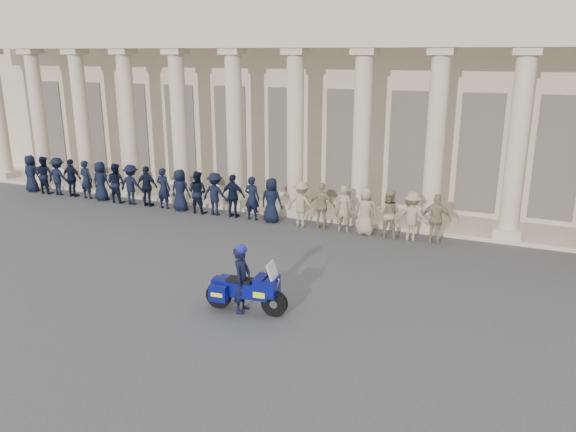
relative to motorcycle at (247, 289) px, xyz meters
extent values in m
plane|color=#3B3B3E|center=(-0.96, 0.39, -0.59)|extent=(90.00, 90.00, 0.00)
cube|color=#C0AE90|center=(-0.96, 15.39, 3.91)|extent=(40.00, 10.00, 9.00)
cube|color=#C0AE90|center=(-0.96, 9.19, -0.51)|extent=(40.00, 2.60, 0.15)
cube|color=#C0AE90|center=(-0.96, 8.39, 6.20)|extent=(35.80, 1.00, 1.00)
cube|color=#C0AE90|center=(-17.86, 8.39, -0.29)|extent=(0.90, 0.90, 0.30)
cube|color=#C0AE90|center=(-15.26, 8.39, -0.29)|extent=(0.90, 0.90, 0.30)
cylinder|color=#C0AE90|center=(-15.26, 8.39, 2.66)|extent=(0.64, 0.64, 5.60)
cube|color=#C0AE90|center=(-15.26, 8.39, 5.58)|extent=(0.85, 0.85, 0.24)
cube|color=#C0AE90|center=(-12.66, 8.39, -0.29)|extent=(0.90, 0.90, 0.30)
cylinder|color=#C0AE90|center=(-12.66, 8.39, 2.66)|extent=(0.64, 0.64, 5.60)
cube|color=#C0AE90|center=(-12.66, 8.39, 5.58)|extent=(0.85, 0.85, 0.24)
cube|color=#C0AE90|center=(-10.06, 8.39, -0.29)|extent=(0.90, 0.90, 0.30)
cylinder|color=#C0AE90|center=(-10.06, 8.39, 2.66)|extent=(0.64, 0.64, 5.60)
cube|color=#C0AE90|center=(-10.06, 8.39, 5.58)|extent=(0.85, 0.85, 0.24)
cube|color=#C0AE90|center=(-7.46, 8.39, -0.29)|extent=(0.90, 0.90, 0.30)
cylinder|color=#C0AE90|center=(-7.46, 8.39, 2.66)|extent=(0.64, 0.64, 5.60)
cube|color=#C0AE90|center=(-7.46, 8.39, 5.58)|extent=(0.85, 0.85, 0.24)
cube|color=#C0AE90|center=(-4.86, 8.39, -0.29)|extent=(0.90, 0.90, 0.30)
cylinder|color=#C0AE90|center=(-4.86, 8.39, 2.66)|extent=(0.64, 0.64, 5.60)
cube|color=#C0AE90|center=(-4.86, 8.39, 5.58)|extent=(0.85, 0.85, 0.24)
cube|color=#C0AE90|center=(-2.26, 8.39, -0.29)|extent=(0.90, 0.90, 0.30)
cylinder|color=#C0AE90|center=(-2.26, 8.39, 2.66)|extent=(0.64, 0.64, 5.60)
cube|color=#C0AE90|center=(-2.26, 8.39, 5.58)|extent=(0.85, 0.85, 0.24)
cube|color=#C0AE90|center=(0.34, 8.39, -0.29)|extent=(0.90, 0.90, 0.30)
cylinder|color=#C0AE90|center=(0.34, 8.39, 2.66)|extent=(0.64, 0.64, 5.60)
cube|color=#C0AE90|center=(0.34, 8.39, 5.58)|extent=(0.85, 0.85, 0.24)
cube|color=#C0AE90|center=(2.94, 8.39, -0.29)|extent=(0.90, 0.90, 0.30)
cylinder|color=#C0AE90|center=(2.94, 8.39, 2.66)|extent=(0.64, 0.64, 5.60)
cube|color=#C0AE90|center=(2.94, 8.39, 5.58)|extent=(0.85, 0.85, 0.24)
cube|color=#C0AE90|center=(5.54, 8.39, -0.29)|extent=(0.90, 0.90, 0.30)
cylinder|color=#C0AE90|center=(5.54, 8.39, 2.66)|extent=(0.64, 0.64, 5.60)
cube|color=#C0AE90|center=(5.54, 8.39, 5.58)|extent=(0.85, 0.85, 0.24)
cube|color=black|center=(-16.56, 10.41, 1.96)|extent=(1.30, 0.12, 4.20)
cube|color=black|center=(-13.96, 10.41, 1.96)|extent=(1.30, 0.12, 4.20)
cube|color=black|center=(-11.36, 10.41, 1.96)|extent=(1.30, 0.12, 4.20)
cube|color=black|center=(-8.76, 10.41, 1.96)|extent=(1.30, 0.12, 4.20)
cube|color=black|center=(-6.16, 10.41, 1.96)|extent=(1.30, 0.12, 4.20)
cube|color=black|center=(-3.56, 10.41, 1.96)|extent=(1.30, 0.12, 4.20)
cube|color=black|center=(-0.96, 10.41, 1.96)|extent=(1.30, 0.12, 4.20)
cube|color=black|center=(1.64, 10.41, 1.96)|extent=(1.30, 0.12, 4.20)
cube|color=black|center=(4.24, 10.41, 1.96)|extent=(1.30, 0.12, 4.20)
cube|color=black|center=(6.84, 10.41, 1.96)|extent=(1.30, 0.12, 4.20)
imported|color=black|center=(-14.76, 7.11, 0.25)|extent=(0.82, 0.54, 1.68)
imported|color=black|center=(-13.96, 7.11, 0.25)|extent=(0.82, 0.64, 1.68)
imported|color=black|center=(-13.15, 7.11, 0.25)|extent=(1.09, 0.63, 1.68)
imported|color=black|center=(-12.35, 7.11, 0.25)|extent=(0.99, 0.41, 1.68)
imported|color=black|center=(-11.54, 7.11, 0.25)|extent=(0.61, 0.40, 1.68)
imported|color=black|center=(-10.74, 7.11, 0.25)|extent=(0.82, 0.54, 1.68)
imported|color=black|center=(-9.93, 7.11, 0.25)|extent=(0.82, 0.64, 1.68)
imported|color=black|center=(-9.13, 7.11, 0.25)|extent=(1.09, 0.63, 1.68)
imported|color=black|center=(-8.32, 7.11, 0.25)|extent=(0.99, 0.41, 1.68)
imported|color=black|center=(-7.51, 7.11, 0.25)|extent=(0.61, 0.40, 1.68)
imported|color=black|center=(-6.71, 7.11, 0.25)|extent=(0.82, 0.54, 1.68)
imported|color=black|center=(-5.90, 7.11, 0.25)|extent=(0.82, 0.64, 1.68)
imported|color=black|center=(-5.10, 7.11, 0.25)|extent=(1.09, 0.63, 1.68)
imported|color=black|center=(-4.29, 7.11, 0.25)|extent=(0.99, 0.41, 1.68)
imported|color=black|center=(-3.49, 7.11, 0.25)|extent=(0.61, 0.40, 1.68)
imported|color=black|center=(-2.68, 7.11, 0.25)|extent=(0.82, 0.54, 1.68)
imported|color=gray|center=(-1.48, 7.11, 0.25)|extent=(1.09, 0.63, 1.68)
imported|color=gray|center=(-0.67, 7.11, 0.25)|extent=(0.99, 0.41, 1.68)
imported|color=gray|center=(0.13, 7.11, 0.25)|extent=(0.61, 0.40, 1.68)
imported|color=gray|center=(0.94, 7.11, 0.25)|extent=(0.82, 0.54, 1.68)
imported|color=gray|center=(1.75, 7.11, 0.25)|extent=(0.82, 0.64, 1.68)
imported|color=gray|center=(2.55, 7.11, 0.25)|extent=(1.09, 0.63, 1.68)
imported|color=gray|center=(3.36, 7.11, 0.25)|extent=(0.99, 0.41, 1.68)
cylinder|color=black|center=(0.71, 0.06, -0.27)|extent=(0.66, 0.20, 0.65)
cylinder|color=black|center=(-0.75, -0.07, -0.27)|extent=(0.66, 0.20, 0.65)
cube|color=navy|center=(0.03, 0.00, 0.02)|extent=(1.16, 0.51, 0.37)
cube|color=navy|center=(0.52, 0.05, 0.18)|extent=(0.58, 0.56, 0.44)
cube|color=silver|center=(0.52, 0.05, -0.05)|extent=(0.24, 0.31, 0.12)
cube|color=#B2BFCC|center=(0.69, 0.06, 0.51)|extent=(0.24, 0.47, 0.53)
cube|color=black|center=(-0.17, -0.02, 0.22)|extent=(0.67, 0.39, 0.10)
cube|color=navy|center=(-0.70, -0.07, 0.10)|extent=(0.37, 0.36, 0.22)
cube|color=navy|center=(-0.58, -0.37, -0.05)|extent=(0.46, 0.26, 0.39)
cube|color=#F5FD0D|center=(-0.58, -0.37, -0.05)|extent=(0.31, 0.26, 0.10)
cube|color=navy|center=(-0.63, 0.25, -0.05)|extent=(0.46, 0.26, 0.39)
cube|color=#F5FD0D|center=(-0.63, 0.25, -0.05)|extent=(0.31, 0.26, 0.10)
cylinder|color=silver|center=(-0.48, 0.19, -0.29)|extent=(0.60, 0.15, 0.10)
cylinder|color=black|center=(0.52, 0.05, 0.41)|extent=(0.10, 0.69, 0.04)
imported|color=black|center=(-0.12, -0.01, 0.24)|extent=(0.45, 0.64, 1.67)
sphere|color=navy|center=(-0.12, -0.01, 1.03)|extent=(0.28, 0.28, 0.28)
camera|label=1|loc=(5.96, -11.13, 5.55)|focal=35.00mm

